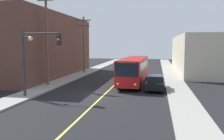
% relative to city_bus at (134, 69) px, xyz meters
% --- Properties ---
extents(ground_plane, '(120.00, 120.00, 0.00)m').
position_rel_city_bus_xyz_m(ground_plane, '(-2.20, -7.87, -1.82)').
color(ground_plane, black).
extents(sidewalk_left, '(2.50, 90.00, 0.15)m').
position_rel_city_bus_xyz_m(sidewalk_left, '(-9.45, 2.13, -1.74)').
color(sidewalk_left, gray).
rests_on(sidewalk_left, ground).
extents(sidewalk_right, '(2.50, 90.00, 0.15)m').
position_rel_city_bus_xyz_m(sidewalk_right, '(5.05, 2.13, -1.74)').
color(sidewalk_right, gray).
rests_on(sidewalk_right, ground).
extents(lane_stripe_center, '(0.16, 60.00, 0.01)m').
position_rel_city_bus_xyz_m(lane_stripe_center, '(-2.20, 7.13, -1.81)').
color(lane_stripe_center, '#D8CC4C').
rests_on(lane_stripe_center, ground).
extents(building_left_brick, '(10.00, 23.74, 9.36)m').
position_rel_city_bus_xyz_m(building_left_brick, '(-15.69, 4.84, 2.86)').
color(building_left_brick, brown).
rests_on(building_left_brick, ground).
extents(building_right_warehouse, '(12.00, 25.24, 6.45)m').
position_rel_city_bus_xyz_m(building_right_warehouse, '(12.29, 15.56, 1.41)').
color(building_right_warehouse, beige).
rests_on(building_right_warehouse, ground).
extents(city_bus, '(2.92, 12.22, 3.20)m').
position_rel_city_bus_xyz_m(city_bus, '(0.00, 0.00, 0.00)').
color(city_bus, maroon).
rests_on(city_bus, ground).
extents(parked_car_black, '(1.95, 4.46, 1.62)m').
position_rel_city_bus_xyz_m(parked_car_black, '(2.68, -3.91, -0.98)').
color(parked_car_black, black).
rests_on(parked_car_black, ground).
extents(utility_pole_near, '(2.40, 0.28, 11.28)m').
position_rel_city_bus_xyz_m(utility_pole_near, '(-9.82, -3.56, 4.49)').
color(utility_pole_near, brown).
rests_on(utility_pole_near, sidewalk_left).
extents(utility_pole_mid, '(2.40, 0.28, 9.33)m').
position_rel_city_bus_xyz_m(utility_pole_mid, '(-9.34, 8.93, 3.49)').
color(utility_pole_mid, brown).
rests_on(utility_pole_mid, sidewalk_left).
extents(traffic_signal_left_corner, '(3.75, 0.48, 6.00)m').
position_rel_city_bus_xyz_m(traffic_signal_left_corner, '(-7.61, -9.68, 2.49)').
color(traffic_signal_left_corner, '#2D2D33').
rests_on(traffic_signal_left_corner, sidewalk_left).
extents(street_lamp_left, '(0.98, 0.40, 5.50)m').
position_rel_city_bus_xyz_m(street_lamp_left, '(-9.03, -9.38, 1.92)').
color(street_lamp_left, '#38383D').
rests_on(street_lamp_left, sidewalk_left).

